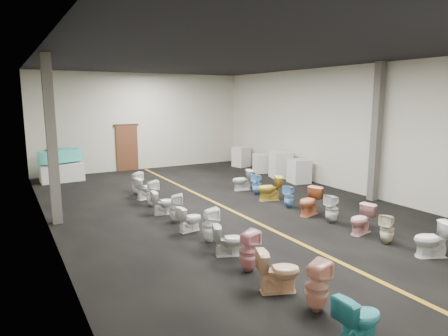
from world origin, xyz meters
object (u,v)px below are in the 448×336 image
Objects in this scene: toilet_right_3 at (362,219)px; toilet_left_4 at (229,240)px; toilet_left_7 at (176,208)px; toilet_right_7 at (269,188)px; toilet_left_3 at (249,251)px; toilet_right_9 at (242,180)px; toilet_right_4 at (332,209)px; toilet_left_5 at (210,225)px; appliance_crate_c at (262,163)px; display_table at (62,172)px; toilet_left_11 at (137,183)px; toilet_right_5 at (310,202)px; toilet_left_2 at (278,271)px; toilet_right_6 at (289,196)px; toilet_right_8 at (257,184)px; bathtub at (61,155)px; toilet_left_6 at (190,219)px; toilet_left_0 at (359,319)px; toilet_left_1 at (317,286)px; toilet_right_2 at (387,229)px; appliance_crate_a at (299,171)px; toilet_left_8 at (163,202)px; toilet_right_1 at (432,239)px; appliance_crate_d at (241,157)px; toilet_left_9 at (152,193)px; toilet_left_10 at (146,188)px; appliance_crate_b at (281,165)px.

toilet_left_4 is at bearing -107.43° from toilet_right_3.
toilet_right_7 is (3.61, 0.65, 0.01)m from toilet_left_7.
toilet_right_9 is (3.60, 5.98, -0.04)m from toilet_left_3.
toilet_left_5 is at bearing -96.06° from toilet_right_4.
display_table is at bearing 163.81° from appliance_crate_c.
toilet_right_5 is at bearing -162.90° from toilet_left_11.
toilet_left_2 is 0.94× the size of toilet_left_5.
toilet_right_6 is 0.94× the size of toilet_right_9.
toilet_left_5 is 5.44m from toilet_right_9.
toilet_right_8 reaches higher than toilet_left_4.
toilet_right_4 is at bearing 18.89° from toilet_right_7.
toilet_right_9 reaches higher than toilet_left_4.
bathtub reaches higher than toilet_left_6.
toilet_right_7 is at bearing -27.38° from toilet_left_0.
appliance_crate_c is at bearing -97.30° from toilet_left_11.
appliance_crate_c is 9.14m from toilet_left_5.
toilet_left_1 is 3.78m from toilet_right_2.
toilet_right_6 reaches higher than toilet_left_4.
toilet_left_5 is at bearing -146.06° from appliance_crate_a.
toilet_left_8 is at bearing 21.28° from toilet_left_7.
appliance_crate_c is 1.06× the size of toilet_right_1.
appliance_crate_c is at bearing 133.27° from toilet_right_8.
toilet_left_0 is at bearing -118.94° from appliance_crate_c.
toilet_left_2 is 1.16× the size of toilet_left_6.
toilet_left_4 reaches higher than toilet_left_6.
appliance_crate_a is 4.39m from appliance_crate_d.
toilet_left_1 is 8.52m from toilet_right_9.
toilet_left_6 is 0.93× the size of toilet_right_2.
toilet_left_5 is 1.00× the size of toilet_left_9.
toilet_right_5 is (5.58, -8.61, 0.04)m from display_table.
display_table is 1.99× the size of toilet_left_9.
toilet_right_9 is (-0.10, 0.81, 0.00)m from toilet_right_8.
appliance_crate_a is at bearing -90.00° from appliance_crate_d.
toilet_right_5 is 3.65m from toilet_right_9.
toilet_left_10 is at bearing -151.15° from toilet_right_6.
toilet_left_5 is at bearing 161.93° from toilet_left_11.
toilet_left_3 is at bearing -20.26° from toilet_right_9.
toilet_right_9 reaches higher than toilet_left_0.
toilet_right_9 is (-2.68, -2.57, -0.04)m from appliance_crate_c.
appliance_crate_c is 10.61m from toilet_left_3.
toilet_right_2 is at bearing -106.52° from toilet_left_3.
toilet_left_1 reaches higher than toilet_right_3.
toilet_left_0 is 4.54m from toilet_left_5.
appliance_crate_b is 9.53m from toilet_left_3.
toilet_left_2 is 4.60m from toilet_left_7.
appliance_crate_a is 1.29× the size of toilet_left_0.
toilet_left_3 is at bearing -79.82° from display_table.
toilet_left_5 is 1.01× the size of toilet_right_7.
toilet_right_2 is 6.32m from toilet_right_9.
toilet_left_11 is at bearing -157.13° from toilet_right_6.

